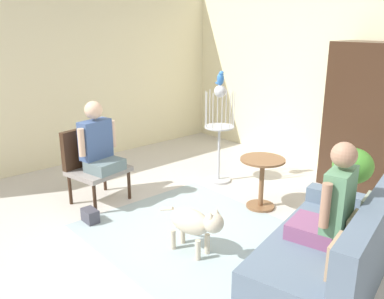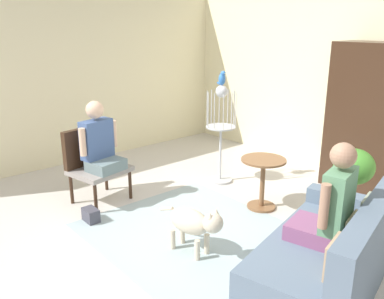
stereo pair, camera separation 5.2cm
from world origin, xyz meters
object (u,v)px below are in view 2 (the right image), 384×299
object	(u,v)px
round_end_table	(263,177)
handbag	(91,215)
bird_cage_stand	(221,131)
armchair	(93,159)
person_on_couch	(331,204)
dog	(194,223)
couch	(332,255)
potted_plant	(353,174)
parrot	(222,78)
armoire_cabinet	(374,120)
person_on_armchair	(99,142)

from	to	relation	value
round_end_table	handbag	xyz separation A→B (m)	(-1.05, -1.82, -0.33)
bird_cage_stand	handbag	size ratio (longest dim) A/B	6.50
armchair	person_on_couch	distance (m)	3.10
dog	bird_cage_stand	xyz separation A→B (m)	(-1.26, 1.58, 0.42)
round_end_table	handbag	distance (m)	2.13
couch	bird_cage_stand	xyz separation A→B (m)	(-2.44, 1.01, 0.46)
armchair	round_end_table	bearing A→B (deg)	42.06
armchair	potted_plant	size ratio (longest dim) A/B	1.09
parrot	armoire_cabinet	distance (m)	2.10
armchair	round_end_table	distance (m)	2.19
person_on_couch	armoire_cabinet	world-z (taller)	armoire_cabinet
parrot	potted_plant	world-z (taller)	parrot
round_end_table	potted_plant	size ratio (longest dim) A/B	0.74
person_on_couch	potted_plant	xyz separation A→B (m)	(-0.53, 1.36, -0.21)
couch	dog	distance (m)	1.32
armoire_cabinet	armchair	bearing A→B (deg)	-125.83
person_on_couch	potted_plant	size ratio (longest dim) A/B	1.04
person_on_armchair	dog	bearing A→B (deg)	2.73
parrot	dog	bearing A→B (deg)	-51.63
dog	person_on_couch	bearing A→B (deg)	25.05
parrot	potted_plant	bearing A→B (deg)	9.45
person_on_armchair	potted_plant	distance (m)	3.08
couch	handbag	size ratio (longest dim) A/B	8.78
armchair	person_on_couch	size ratio (longest dim) A/B	1.06
couch	handbag	xyz separation A→B (m)	(-2.50, -1.04, -0.22)
dog	bird_cage_stand	bearing A→B (deg)	128.44
person_on_couch	person_on_armchair	bearing A→B (deg)	-167.89
person_on_couch	person_on_armchair	world-z (taller)	person_on_couch
round_end_table	armoire_cabinet	world-z (taller)	armoire_cabinet
person_on_couch	potted_plant	bearing A→B (deg)	111.12
round_end_table	dog	world-z (taller)	round_end_table
person_on_couch	parrot	size ratio (longest dim) A/B	4.58
dog	parrot	xyz separation A→B (m)	(-1.25, 1.58, 1.17)
potted_plant	armoire_cabinet	distance (m)	1.14
couch	armchair	world-z (taller)	armchair
bird_cage_stand	person_on_armchair	bearing A→B (deg)	-105.96
person_on_armchair	armoire_cabinet	size ratio (longest dim) A/B	0.43
potted_plant	handbag	xyz separation A→B (m)	(-1.93, -2.37, -0.50)
dog	handbag	size ratio (longest dim) A/B	3.63
round_end_table	armoire_cabinet	distance (m)	1.75
armchair	parrot	bearing A→B (deg)	69.73
dog	armoire_cabinet	bearing A→B (deg)	84.16
round_end_table	parrot	size ratio (longest dim) A/B	3.29
armchair	potted_plant	xyz separation A→B (m)	(2.50, 2.01, 0.02)
armoire_cabinet	bird_cage_stand	bearing A→B (deg)	-139.65
person_on_armchair	bird_cage_stand	bearing A→B (deg)	74.04
armchair	armoire_cabinet	bearing A→B (deg)	54.17
person_on_armchair	parrot	xyz separation A→B (m)	(0.48, 1.67, 0.70)
person_on_couch	handbag	size ratio (longest dim) A/B	4.16
person_on_couch	bird_cage_stand	size ratio (longest dim) A/B	0.64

